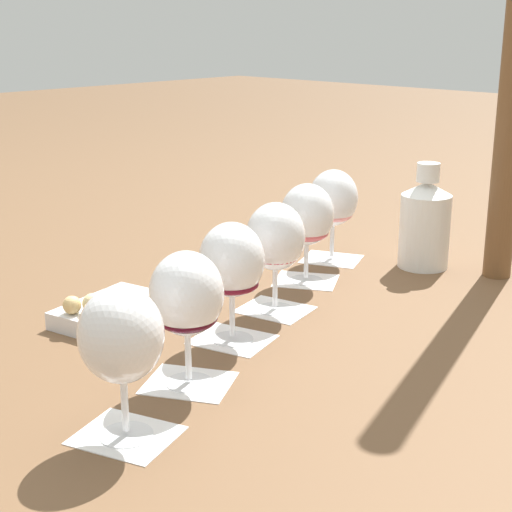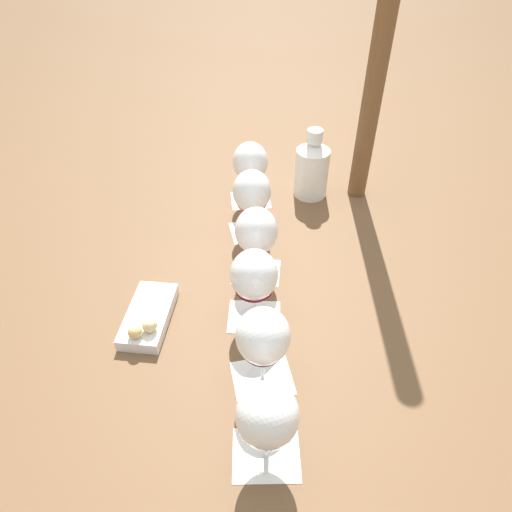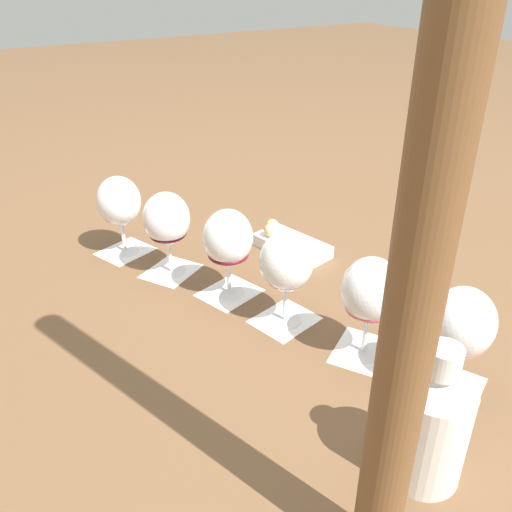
# 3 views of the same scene
# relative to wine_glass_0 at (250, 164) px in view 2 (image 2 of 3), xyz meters

# --- Properties ---
(ground_plane) EXTENTS (8.00, 8.00, 0.00)m
(ground_plane) POSITION_rel_wine_glass_0_xyz_m (0.36, 0.13, -0.12)
(ground_plane) COLOR brown
(tasting_card_0) EXTENTS (0.13, 0.14, 0.00)m
(tasting_card_0) POSITION_rel_wine_glass_0_xyz_m (-0.00, 0.00, -0.12)
(tasting_card_0) COLOR white
(tasting_card_0) RESTS_ON ground_plane
(tasting_card_1) EXTENTS (0.14, 0.15, 0.00)m
(tasting_card_1) POSITION_rel_wine_glass_0_xyz_m (0.14, 0.05, -0.12)
(tasting_card_1) COLOR white
(tasting_card_1) RESTS_ON ground_plane
(tasting_card_2) EXTENTS (0.12, 0.13, 0.00)m
(tasting_card_2) POSITION_rel_wine_glass_0_xyz_m (0.29, 0.11, -0.12)
(tasting_card_2) COLOR white
(tasting_card_2) RESTS_ON ground_plane
(tasting_card_3) EXTENTS (0.12, 0.13, 0.00)m
(tasting_card_3) POSITION_rel_wine_glass_0_xyz_m (0.43, 0.15, -0.12)
(tasting_card_3) COLOR white
(tasting_card_3) RESTS_ON ground_plane
(tasting_card_4) EXTENTS (0.14, 0.15, 0.00)m
(tasting_card_4) POSITION_rel_wine_glass_0_xyz_m (0.57, 0.21, -0.12)
(tasting_card_4) COLOR white
(tasting_card_4) RESTS_ON ground_plane
(tasting_card_5) EXTENTS (0.13, 0.14, 0.00)m
(tasting_card_5) POSITION_rel_wine_glass_0_xyz_m (0.72, 0.26, -0.12)
(tasting_card_5) COLOR white
(tasting_card_5) RESTS_ON ground_plane
(wine_glass_0) EXTENTS (0.10, 0.10, 0.18)m
(wine_glass_0) POSITION_rel_wine_glass_0_xyz_m (0.00, 0.00, 0.00)
(wine_glass_0) COLOR white
(wine_glass_0) RESTS_ON tasting_card_0
(wine_glass_1) EXTENTS (0.10, 0.10, 0.18)m
(wine_glass_1) POSITION_rel_wine_glass_0_xyz_m (0.14, 0.05, 0.00)
(wine_glass_1) COLOR white
(wine_glass_1) RESTS_ON tasting_card_1
(wine_glass_2) EXTENTS (0.10, 0.10, 0.18)m
(wine_glass_2) POSITION_rel_wine_glass_0_xyz_m (0.29, 0.11, -0.00)
(wine_glass_2) COLOR white
(wine_glass_2) RESTS_ON tasting_card_2
(wine_glass_3) EXTENTS (0.10, 0.10, 0.18)m
(wine_glass_3) POSITION_rel_wine_glass_0_xyz_m (0.43, 0.15, 0.00)
(wine_glass_3) COLOR white
(wine_glass_3) RESTS_ON tasting_card_3
(wine_glass_4) EXTENTS (0.10, 0.10, 0.18)m
(wine_glass_4) POSITION_rel_wine_glass_0_xyz_m (0.57, 0.21, 0.00)
(wine_glass_4) COLOR white
(wine_glass_4) RESTS_ON tasting_card_4
(wine_glass_5) EXTENTS (0.10, 0.10, 0.18)m
(wine_glass_5) POSITION_rel_wine_glass_0_xyz_m (0.72, 0.26, -0.00)
(wine_glass_5) COLOR white
(wine_glass_5) RESTS_ON tasting_card_5
(ceramic_vase) EXTENTS (0.10, 0.10, 0.21)m
(ceramic_vase) POSITION_rel_wine_glass_0_xyz_m (-0.09, 0.16, -0.03)
(ceramic_vase) COLOR white
(ceramic_vase) RESTS_ON ground_plane
(snack_dish) EXTENTS (0.19, 0.12, 0.06)m
(snack_dish) POSITION_rel_wine_glass_0_xyz_m (0.51, -0.06, -0.10)
(snack_dish) COLOR silver
(snack_dish) RESTS_ON ground_plane
(umbrella_pole) EXTENTS (0.05, 0.05, 0.92)m
(umbrella_pole) POSITION_rel_wine_glass_0_xyz_m (-0.13, 0.29, 0.34)
(umbrella_pole) COLOR brown
(umbrella_pole) RESTS_ON ground_plane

